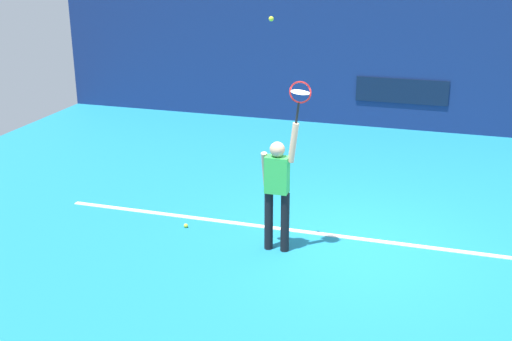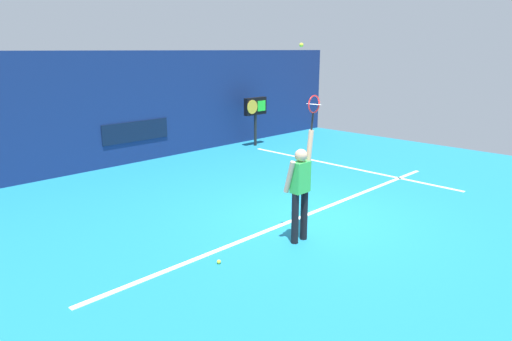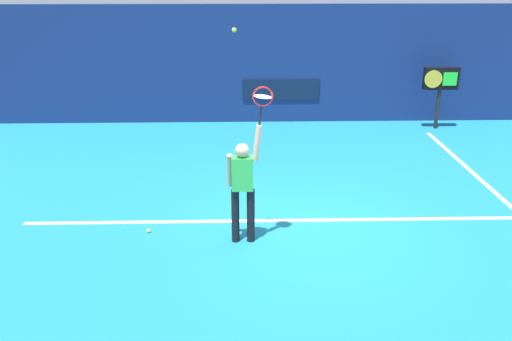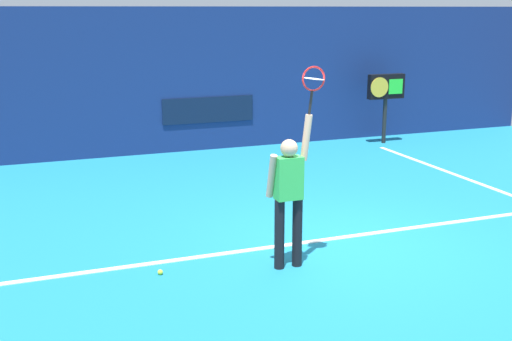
# 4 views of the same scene
# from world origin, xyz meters

# --- Properties ---
(ground_plane) EXTENTS (18.00, 18.00, 0.00)m
(ground_plane) POSITION_xyz_m (0.00, 0.00, 0.00)
(ground_plane) COLOR teal
(back_wall) EXTENTS (18.00, 0.20, 3.31)m
(back_wall) POSITION_xyz_m (0.00, 6.89, 1.65)
(back_wall) COLOR navy
(back_wall) RESTS_ON ground_plane
(sponsor_banner_center) EXTENTS (2.20, 0.03, 0.60)m
(sponsor_banner_center) POSITION_xyz_m (0.00, 6.77, 0.95)
(sponsor_banner_center) COLOR #0C1933
(court_baseline) EXTENTS (10.00, 0.10, 0.01)m
(court_baseline) POSITION_xyz_m (0.00, 0.21, 0.01)
(court_baseline) COLOR white
(court_baseline) RESTS_ON ground_plane
(court_sideline) EXTENTS (0.10, 7.00, 0.01)m
(court_sideline) POSITION_xyz_m (3.95, 2.00, 0.01)
(court_sideline) COLOR white
(court_sideline) RESTS_ON ground_plane
(tennis_player) EXTENTS (0.56, 0.31, 1.99)m
(tennis_player) POSITION_xyz_m (-1.12, -0.50, 1.01)
(tennis_player) COLOR black
(tennis_player) RESTS_ON ground_plane
(tennis_racket) EXTENTS (0.35, 0.27, 0.62)m
(tennis_racket) POSITION_xyz_m (-0.81, -0.51, 2.39)
(tennis_racket) COLOR black
(scoreboard_clock) EXTENTS (0.96, 0.20, 1.71)m
(scoreboard_clock) POSITION_xyz_m (4.30, 5.99, 1.33)
(scoreboard_clock) COLOR black
(scoreboard_clock) RESTS_ON ground_plane
(spare_ball) EXTENTS (0.07, 0.07, 0.07)m
(spare_ball) POSITION_xyz_m (-2.73, -0.17, 0.03)
(spare_ball) COLOR #CCE033
(spare_ball) RESTS_ON ground_plane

